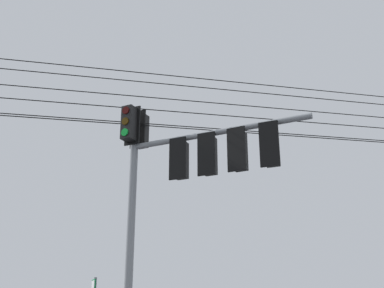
{
  "coord_description": "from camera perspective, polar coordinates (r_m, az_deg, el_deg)",
  "views": [
    {
      "loc": [
        -11.05,
        0.83,
        2.08
      ],
      "look_at": [
        -0.35,
        -1.26,
        6.06
      ],
      "focal_mm": 45.0,
      "sensor_mm": 36.0,
      "label": 1
    }
  ],
  "objects": [
    {
      "name": "signal_mast_assembly",
      "position": [
        11.56,
        -1.85,
        -3.62
      ],
      "size": [
        3.29,
        4.07,
        7.31
      ],
      "color": "gray",
      "rests_on": "ground"
    },
    {
      "name": "overhead_wire_span",
      "position": [
        12.85,
        -11.03,
        5.43
      ],
      "size": [
        1.7,
        21.87,
        2.31
      ],
      "color": "black"
    }
  ]
}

